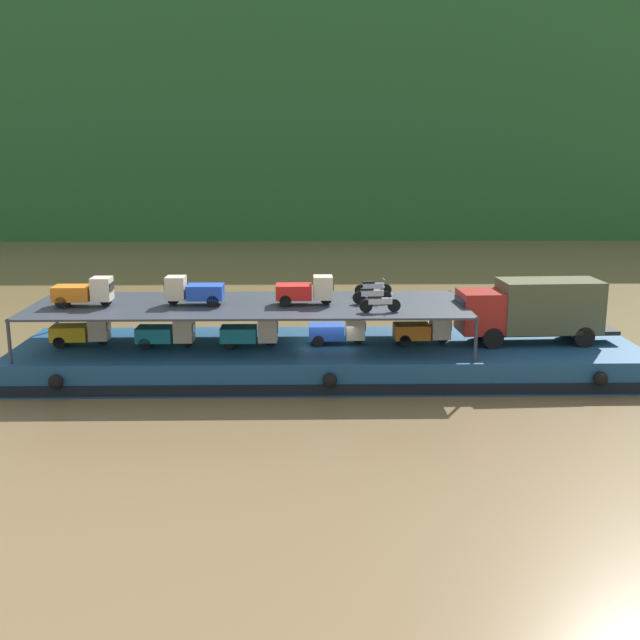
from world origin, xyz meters
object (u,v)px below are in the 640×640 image
at_px(mini_truck_lower_mid, 250,333).
at_px(motorcycle_upper_centre, 372,295).
at_px(mini_truck_lower_bow, 423,330).
at_px(motorcycle_upper_stbd, 373,288).
at_px(mini_truck_upper_stern, 84,292).
at_px(mini_truck_lower_fore, 338,330).
at_px(cargo_barge, 327,359).
at_px(covered_lorry, 533,309).
at_px(mini_truck_lower_aft, 167,333).
at_px(mini_truck_upper_fore, 306,290).
at_px(mini_truck_upper_mid, 194,291).
at_px(mini_truck_lower_stern, 82,331).
at_px(motorcycle_upper_port, 380,303).

distance_m(mini_truck_lower_mid, motorcycle_upper_centre, 6.11).
xyz_separation_m(mini_truck_lower_mid, mini_truck_lower_bow, (8.37, 0.43, 0.00)).
distance_m(mini_truck_lower_bow, motorcycle_upper_stbd, 3.50).
xyz_separation_m(mini_truck_upper_stern, motorcycle_upper_centre, (13.67, 0.33, -0.26)).
bearing_deg(mini_truck_lower_fore, cargo_barge, -178.72).
bearing_deg(cargo_barge, covered_lorry, 0.73).
distance_m(cargo_barge, mini_truck_lower_mid, 4.00).
xyz_separation_m(mini_truck_lower_aft, mini_truck_lower_bow, (12.39, 0.38, 0.00)).
distance_m(motorcycle_upper_centre, motorcycle_upper_stbd, 1.99).
relative_size(motorcycle_upper_centre, motorcycle_upper_stbd, 1.00).
xyz_separation_m(mini_truck_lower_mid, mini_truck_upper_fore, (2.65, 0.26, 2.00)).
xyz_separation_m(mini_truck_lower_bow, mini_truck_upper_mid, (-11.06, -0.14, 2.00)).
distance_m(mini_truck_lower_aft, motorcycle_upper_centre, 10.02).
relative_size(mini_truck_lower_stern, motorcycle_upper_centre, 1.47).
bearing_deg(motorcycle_upper_port, covered_lorry, 15.20).
distance_m(covered_lorry, mini_truck_lower_aft, 17.78).
height_order(cargo_barge, motorcycle_upper_centre, motorcycle_upper_centre).
bearing_deg(motorcycle_upper_stbd, motorcycle_upper_port, -90.43).
relative_size(mini_truck_lower_fore, mini_truck_upper_stern, 1.00).
height_order(motorcycle_upper_port, motorcycle_upper_stbd, same).
distance_m(mini_truck_lower_aft, mini_truck_lower_fore, 8.25).
distance_m(motorcycle_upper_port, motorcycle_upper_stbd, 3.96).
bearing_deg(mini_truck_lower_fore, motorcycle_upper_port, -47.50).
bearing_deg(mini_truck_lower_mid, motorcycle_upper_stbd, 21.63).
bearing_deg(mini_truck_upper_mid, mini_truck_lower_aft, -169.73).
relative_size(cargo_barge, mini_truck_upper_mid, 10.90).
relative_size(cargo_barge, mini_truck_lower_stern, 10.75).
bearing_deg(mini_truck_lower_stern, mini_truck_upper_mid, -1.49).
xyz_separation_m(cargo_barge, mini_truck_upper_fore, (-1.06, -0.14, 3.44)).
relative_size(covered_lorry, mini_truck_upper_stern, 2.88).
height_order(mini_truck_lower_fore, mini_truck_lower_bow, same).
distance_m(mini_truck_lower_stern, motorcycle_upper_port, 14.46).
distance_m(cargo_barge, mini_truck_upper_stern, 12.05).
distance_m(covered_lorry, mini_truck_lower_stern, 21.94).
relative_size(mini_truck_upper_fore, motorcycle_upper_stbd, 1.45).
xyz_separation_m(covered_lorry, motorcycle_upper_stbd, (-7.67, 1.87, 0.74)).
relative_size(mini_truck_lower_stern, motorcycle_upper_port, 1.47).
relative_size(mini_truck_upper_fore, motorcycle_upper_centre, 1.45).
bearing_deg(mini_truck_lower_stern, cargo_barge, -0.11).
xyz_separation_m(mini_truck_lower_aft, motorcycle_upper_stbd, (10.08, 2.36, 1.74)).
xyz_separation_m(mini_truck_lower_stern, motorcycle_upper_centre, (14.02, -0.01, 1.74)).
xyz_separation_m(covered_lorry, mini_truck_lower_bow, (-5.36, -0.10, -1.00)).
xyz_separation_m(cargo_barge, mini_truck_lower_mid, (-3.71, -0.41, 1.44)).
xyz_separation_m(mini_truck_lower_stern, mini_truck_upper_fore, (10.83, -0.17, 2.00)).
distance_m(mini_truck_lower_fore, mini_truck_upper_fore, 2.55).
distance_m(cargo_barge, mini_truck_lower_stern, 11.98).
xyz_separation_m(cargo_barge, motorcycle_upper_stbd, (2.35, 2.00, 3.18)).
bearing_deg(mini_truck_lower_bow, mini_truck_upper_fore, -178.35).
distance_m(covered_lorry, motorcycle_upper_port, 8.01).
bearing_deg(motorcycle_upper_centre, cargo_barge, -179.55).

